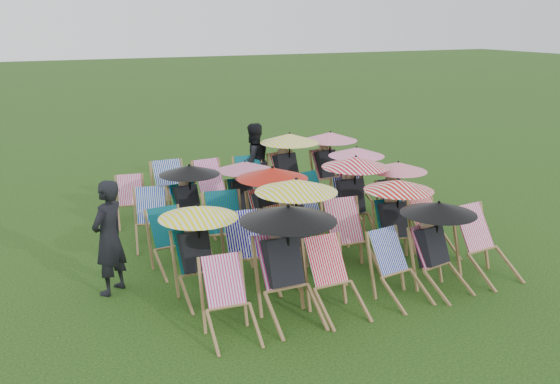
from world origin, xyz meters
name	(u,v)px	position (x,y,z in m)	size (l,w,h in m)	color
ground	(292,249)	(0.00, 0.00, 0.00)	(100.00, 100.00, 0.00)	black
deckchair_0	(230,302)	(-1.92, -2.25, 0.44)	(0.64, 0.85, 0.89)	olive
deckchair_1	(288,261)	(-1.09, -2.10, 0.75)	(1.19, 1.24, 1.42)	olive
deckchair_2	(336,280)	(-0.51, -2.26, 0.46)	(0.63, 0.86, 0.92)	olive
deckchair_3	(400,268)	(0.46, -2.27, 0.44)	(0.69, 0.88, 0.88)	olive
deckchair_4	(440,245)	(1.12, -2.23, 0.65)	(1.03, 1.12, 1.22)	olive
deckchair_5	(488,245)	(2.03, -2.19, 0.49)	(0.74, 0.97, 0.99)	olive
deckchair_6	(199,251)	(-1.90, -1.08, 0.66)	(1.05, 1.10, 1.25)	olive
deckchair_7	(250,254)	(-1.18, -1.08, 0.50)	(0.74, 0.97, 0.99)	olive
deckchair_8	(298,226)	(-0.38, -0.96, 0.74)	(1.19, 1.28, 1.41)	olive
deckchair_9	(351,239)	(0.39, -1.17, 0.50)	(0.74, 0.97, 1.01)	olive
deckchair_10	(397,219)	(1.24, -1.10, 0.66)	(1.06, 1.13, 1.26)	olive
deckchair_11	(434,230)	(1.89, -1.18, 0.42)	(0.59, 0.80, 0.84)	olive
deckchair_12	(172,242)	(-1.97, -0.02, 0.44)	(0.65, 0.86, 0.88)	olive
deckchair_13	(227,229)	(-1.09, 0.03, 0.50)	(0.79, 1.00, 0.99)	olive
deckchair_14	(273,208)	(-0.30, 0.08, 0.71)	(1.13, 1.20, 1.34)	olive
deckchair_15	(313,217)	(0.44, 0.11, 0.45)	(0.64, 0.86, 0.89)	olive
deckchair_16	(355,195)	(1.24, 0.13, 0.72)	(1.15, 1.22, 1.36)	olive
deckchair_17	(398,195)	(2.09, 0.08, 0.63)	(1.01, 1.06, 1.20)	olive
deckchair_18	(152,219)	(-1.98, 1.13, 0.45)	(0.75, 0.93, 0.90)	olive
deckchair_19	(191,200)	(-1.26, 1.32, 0.64)	(1.03, 1.10, 1.22)	olive
deckchair_20	(245,194)	(-0.28, 1.30, 0.63)	(1.00, 1.05, 1.19)	olive
deckchair_21	(286,203)	(0.47, 1.18, 0.41)	(0.56, 0.77, 0.82)	olive
deckchair_22	(319,198)	(1.12, 1.15, 0.42)	(0.69, 0.87, 0.85)	olive
deckchair_23	(358,179)	(1.99, 1.23, 0.66)	(1.06, 1.15, 1.26)	olive
deckchair_24	(132,202)	(-2.04, 2.40, 0.42)	(0.66, 0.84, 0.84)	olive
deckchair_25	(173,191)	(-1.25, 2.42, 0.51)	(0.68, 0.94, 1.02)	olive
deckchair_26	(215,188)	(-0.43, 2.43, 0.48)	(0.72, 0.94, 0.96)	olive
deckchair_27	(253,185)	(0.30, 2.31, 0.49)	(0.76, 0.97, 0.98)	olive
deckchair_28	(290,167)	(1.13, 2.35, 0.74)	(1.18, 1.26, 1.40)	olive
deckchair_29	(331,163)	(2.13, 2.49, 0.70)	(1.12, 1.18, 1.33)	olive
person_left	(109,237)	(-2.93, -0.41, 0.79)	(0.57, 0.38, 1.57)	black
person_rear	(253,162)	(0.55, 2.88, 0.79)	(0.77, 0.60, 1.59)	black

